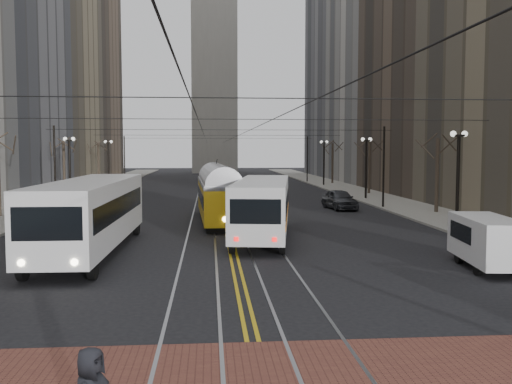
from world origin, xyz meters
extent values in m
plane|color=black|center=(0.00, 0.00, 0.00)|extent=(260.00, 260.00, 0.00)
cube|color=gray|center=(-15.00, 45.00, 0.07)|extent=(5.00, 140.00, 0.15)
cube|color=gray|center=(15.00, 45.00, 0.07)|extent=(5.00, 140.00, 0.15)
cube|color=gray|center=(0.00, 45.00, 0.00)|extent=(4.80, 130.00, 0.02)
cube|color=gold|center=(0.00, 45.00, 0.01)|extent=(0.42, 130.00, 0.01)
cube|color=brown|center=(-25.50, 86.00, 20.00)|extent=(16.00, 20.00, 40.00)
cube|color=brown|center=(25.50, 46.00, 17.00)|extent=(16.00, 20.00, 34.00)
cube|color=#B3B0A8|center=(27.50, 66.00, 26.00)|extent=(20.00, 20.00, 52.00)
cube|color=slate|center=(25.50, 86.00, 20.00)|extent=(16.00, 20.00, 40.00)
cube|color=#B2AFA5|center=(0.00, 102.00, 28.00)|extent=(9.00, 9.00, 56.00)
cylinder|color=black|center=(-13.70, 38.00, 2.80)|extent=(0.20, 0.20, 5.60)
cylinder|color=black|center=(-13.70, 58.00, 2.80)|extent=(0.20, 0.20, 5.60)
cylinder|color=black|center=(13.70, 18.00, 2.80)|extent=(0.20, 0.20, 5.60)
cylinder|color=black|center=(13.70, 38.00, 2.80)|extent=(0.20, 0.20, 5.60)
cylinder|color=black|center=(13.70, 58.00, 2.80)|extent=(0.20, 0.20, 5.60)
cylinder|color=#382D23|center=(-15.70, 44.00, 2.80)|extent=(0.28, 0.28, 5.60)
cylinder|color=#382D23|center=(-15.70, 62.00, 2.80)|extent=(0.28, 0.28, 5.60)
cylinder|color=#382D23|center=(15.70, 26.00, 2.80)|extent=(0.28, 0.28, 5.60)
cylinder|color=#382D23|center=(15.70, 44.00, 2.80)|extent=(0.28, 0.28, 5.60)
cylinder|color=#382D23|center=(15.70, 62.00, 2.80)|extent=(0.28, 0.28, 5.60)
cylinder|color=black|center=(-1.50, 45.00, 6.00)|extent=(0.03, 120.00, 0.03)
cylinder|color=black|center=(1.50, 45.00, 6.00)|extent=(0.03, 120.00, 0.03)
cylinder|color=black|center=(-12.90, 30.00, 3.30)|extent=(0.16, 0.16, 6.60)
cylinder|color=black|center=(-12.90, 66.00, 3.30)|extent=(0.16, 0.16, 6.60)
cylinder|color=black|center=(12.90, 30.00, 3.30)|extent=(0.16, 0.16, 6.60)
cylinder|color=black|center=(12.90, 66.00, 3.30)|extent=(0.16, 0.16, 6.60)
cube|color=white|center=(-6.51, 11.79, 1.68)|extent=(3.04, 13.52, 3.37)
cube|color=gold|center=(-0.50, 22.95, 1.47)|extent=(2.89, 12.57, 2.94)
cube|color=silver|center=(1.80, 15.67, 1.56)|extent=(4.34, 12.25, 3.13)
cube|color=white|center=(10.00, 6.86, 1.04)|extent=(2.35, 4.88, 2.08)
imported|color=#3C3E43|center=(9.28, 29.81, 0.79)|extent=(2.41, 4.85, 1.59)
imported|color=#AAAEB1|center=(4.00, 40.64, 0.71)|extent=(2.05, 4.44, 1.41)
camera|label=1|loc=(-1.05, -14.82, 4.81)|focal=40.00mm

